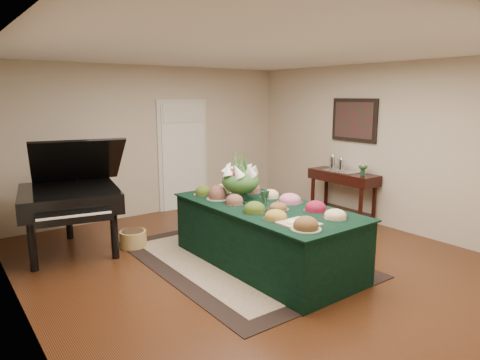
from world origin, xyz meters
TOP-DOWN VIEW (x-y plane):
  - ground at (0.00, 0.00)m, footprint 6.00×6.00m
  - area_rug at (-0.10, 0.14)m, footprint 2.28×3.19m
  - kitchen_doorway at (0.60, 2.97)m, footprint 1.05×0.07m
  - buffet_table at (0.03, -0.21)m, footprint 1.26×2.61m
  - food_platters at (0.01, -0.13)m, footprint 0.99×2.37m
  - cutting_board at (-0.20, -1.04)m, footprint 0.38×0.38m
  - green_goblets at (0.08, -0.13)m, footprint 0.18×0.18m
  - floral_centerpiece at (-0.02, 0.26)m, footprint 0.52×0.52m
  - grand_piano at (-1.84, 1.77)m, footprint 1.62×1.74m
  - wicker_basket at (-1.09, 1.44)m, footprint 0.38×0.38m
  - mahogany_sideboard at (2.50, 0.62)m, footprint 0.45×1.29m
  - tea_service at (2.50, 0.76)m, footprint 0.34×0.58m
  - pink_bouquet at (2.50, 0.21)m, footprint 0.17×0.17m
  - wall_painting at (2.72, 0.62)m, footprint 0.05×0.95m

SIDE VIEW (x-z plane):
  - ground at x=0.00m, z-range 0.00..0.00m
  - area_rug at x=-0.10m, z-range 0.00..0.01m
  - wicker_basket at x=-1.09m, z-range 0.00..0.24m
  - buffet_table at x=0.03m, z-range 0.00..0.80m
  - mahogany_sideboard at x=2.50m, z-range 0.23..1.09m
  - grand_piano at x=-1.84m, z-range -0.01..1.60m
  - cutting_board at x=-0.20m, z-range 0.78..0.88m
  - food_platters at x=0.01m, z-range 0.77..0.92m
  - green_goblets at x=0.08m, z-range 0.80..0.98m
  - tea_service at x=2.50m, z-range 0.82..1.12m
  - pink_bouquet at x=2.50m, z-range 0.89..1.11m
  - kitchen_doorway at x=0.60m, z-range -0.03..2.07m
  - floral_centerpiece at x=-0.02m, z-range 0.84..1.37m
  - wall_painting at x=2.72m, z-range 1.38..2.12m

